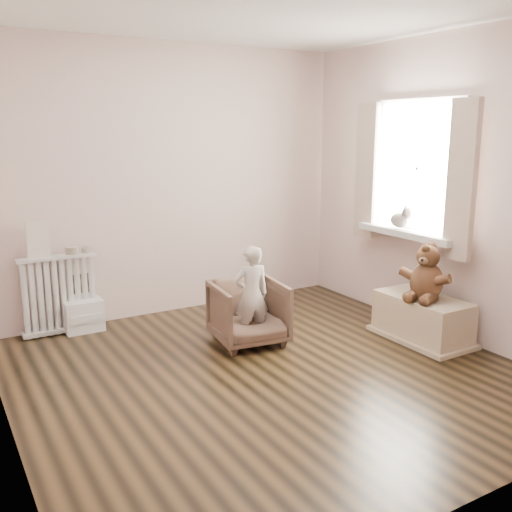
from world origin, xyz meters
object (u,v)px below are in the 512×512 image
child (252,295)px  toy_bench (422,317)px  toy_vanity (82,301)px  teddy_bear (428,266)px  plush_cat (400,218)px  armchair (249,313)px  radiator (59,291)px

child → toy_bench: (1.34, -0.64, -0.24)m
toy_vanity → toy_bench: toy_vanity is taller
toy_bench → teddy_bear: teddy_bear is taller
teddy_bear → plush_cat: plush_cat is taller
armchair → child: bearing=-82.6°
child → teddy_bear: (1.31, -0.69, 0.23)m
teddy_bear → child: bearing=132.6°
toy_vanity → plush_cat: (2.63, -1.25, 0.72)m
radiator → toy_vanity: bearing=-9.2°
radiator → toy_bench: 3.20m
armchair → toy_vanity: bearing=145.4°
radiator → child: child is taller
toy_bench → toy_vanity: bearing=145.3°
toy_vanity → teddy_bear: 3.05m
toy_bench → teddy_bear: size_ratio=1.70×
child → toy_bench: size_ratio=1.04×
armchair → toy_bench: size_ratio=0.73×
teddy_bear → armchair: bearing=130.9°
toy_vanity → plush_cat: size_ratio=2.11×
toy_bench → plush_cat: 0.94m
radiator → armchair: (1.33, -1.06, -0.12)m
toy_bench → teddy_bear: 0.47m
radiator → armchair: size_ratio=1.21×
toy_vanity → toy_bench: bearing=-34.7°
radiator → plush_cat: (2.81, -1.28, 0.61)m
toy_vanity → toy_bench: size_ratio=0.65×
toy_bench → plush_cat: bearing=73.4°
teddy_bear → plush_cat: bearing=52.2°
toy_bench → child: bearing=154.4°
armchair → plush_cat: (1.48, -0.22, 0.73)m
radiator → teddy_bear: 3.21m
armchair → toy_bench: bearing=-20.0°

